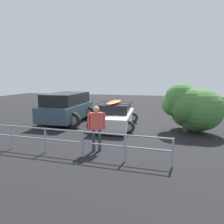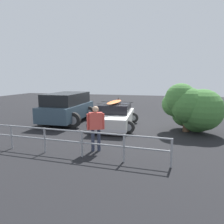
# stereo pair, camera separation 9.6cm
# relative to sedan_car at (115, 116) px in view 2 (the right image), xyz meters

# --- Properties ---
(ground_plane) EXTENTS (44.00, 44.00, 0.02)m
(ground_plane) POSITION_rel_sedan_car_xyz_m (-0.65, -0.26, -0.64)
(ground_plane) COLOR black
(ground_plane) RESTS_ON ground
(sedan_car) EXTENTS (2.66, 4.32, 1.58)m
(sedan_car) POSITION_rel_sedan_car_xyz_m (0.00, 0.00, 0.00)
(sedan_car) COLOR silver
(sedan_car) RESTS_ON ground
(suv_car) EXTENTS (2.87, 4.44, 1.82)m
(suv_car) POSITION_rel_sedan_car_xyz_m (3.16, -0.47, 0.32)
(suv_car) COLOR #334756
(suv_car) RESTS_ON ground
(person_bystander) EXTENTS (0.61, 0.39, 1.72)m
(person_bystander) POSITION_rel_sedan_car_xyz_m (-0.30, 4.14, 0.41)
(person_bystander) COLOR #33384C
(person_bystander) RESTS_ON ground
(railing_fence) EXTENTS (9.14, 0.51, 0.94)m
(railing_fence) POSITION_rel_sedan_car_xyz_m (1.47, 4.79, -0.00)
(railing_fence) COLOR gray
(railing_fence) RESTS_ON ground
(bush_near_left) EXTENTS (2.97, 2.59, 2.49)m
(bush_near_left) POSITION_rel_sedan_car_xyz_m (-4.03, 0.25, 0.62)
(bush_near_left) COLOR brown
(bush_near_left) RESTS_ON ground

